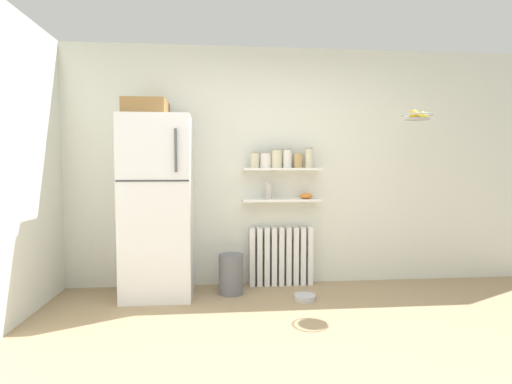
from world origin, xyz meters
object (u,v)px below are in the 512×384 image
at_px(storage_jar_1, 266,160).
at_px(storage_jar_2, 276,158).
at_px(storage_jar_3, 287,158).
at_px(pet_food_bowl, 305,297).
at_px(trash_bin, 231,274).
at_px(radiator, 281,256).
at_px(storage_jar_4, 298,160).
at_px(storage_jar_5, 309,158).
at_px(vase, 269,191).
at_px(refrigerator, 158,203).
at_px(storage_jar_0, 255,160).
at_px(shelf_bowl, 306,196).
at_px(hanging_fruit_basket, 418,116).

xyz_separation_m(storage_jar_1, storage_jar_2, (0.12, 0.00, 0.02)).
height_order(storage_jar_2, storage_jar_3, storage_jar_3).
bearing_deg(pet_food_bowl, trash_bin, 160.26).
distance_m(radiator, storage_jar_4, 1.07).
bearing_deg(storage_jar_1, trash_bin, -149.96).
relative_size(storage_jar_4, storage_jar_5, 0.77).
bearing_deg(trash_bin, vase, 27.80).
relative_size(radiator, storage_jar_5, 3.15).
bearing_deg(storage_jar_2, trash_bin, -156.15).
distance_m(storage_jar_2, storage_jar_4, 0.24).
bearing_deg(pet_food_bowl, storage_jar_5, 74.17).
bearing_deg(vase, refrigerator, -170.03).
bearing_deg(storage_jar_0, trash_bin, -140.09).
xyz_separation_m(vase, trash_bin, (-0.42, -0.22, -0.84)).
xyz_separation_m(shelf_bowl, trash_bin, (-0.83, -0.22, -0.78)).
bearing_deg(storage_jar_5, vase, -180.00).
height_order(radiator, hanging_fruit_basket, hanging_fruit_basket).
relative_size(refrigerator, vase, 11.28).
bearing_deg(shelf_bowl, storage_jar_3, 180.00).
xyz_separation_m(storage_jar_1, pet_food_bowl, (0.34, -0.48, -1.35)).
relative_size(storage_jar_1, storage_jar_3, 0.82).
distance_m(vase, shelf_bowl, 0.41).
distance_m(storage_jar_1, storage_jar_5, 0.47).
height_order(vase, hanging_fruit_basket, hanging_fruit_basket).
bearing_deg(storage_jar_0, storage_jar_3, 0.00).
height_order(storage_jar_5, hanging_fruit_basket, hanging_fruit_basket).
height_order(storage_jar_1, shelf_bowl, storage_jar_1).
xyz_separation_m(storage_jar_1, shelf_bowl, (0.44, 0.00, -0.39)).
xyz_separation_m(storage_jar_3, storage_jar_4, (0.12, 0.00, -0.02)).
relative_size(refrigerator, storage_jar_5, 8.84).
bearing_deg(refrigerator, shelf_bowl, 7.39).
distance_m(storage_jar_0, pet_food_bowl, 1.50).
xyz_separation_m(storage_jar_0, shelf_bowl, (0.56, 0.00, -0.39)).
bearing_deg(radiator, hanging_fruit_basket, -22.27).
distance_m(storage_jar_3, storage_jar_4, 0.12).
distance_m(storage_jar_4, vase, 0.46).
bearing_deg(storage_jar_1, hanging_fruit_basket, -18.69).
height_order(storage_jar_2, vase, storage_jar_2).
height_order(storage_jar_0, shelf_bowl, storage_jar_0).
xyz_separation_m(vase, shelf_bowl, (0.41, 0.00, -0.05)).
bearing_deg(hanging_fruit_basket, pet_food_bowl, 179.54).
distance_m(storage_jar_4, pet_food_bowl, 1.43).
relative_size(radiator, hanging_fruit_basket, 2.33).
distance_m(storage_jar_2, shelf_bowl, 0.52).
relative_size(storage_jar_0, storage_jar_1, 1.01).
bearing_deg(storage_jar_0, pet_food_bowl, -46.53).
relative_size(trash_bin, pet_food_bowl, 1.94).
height_order(refrigerator, storage_jar_2, refrigerator).
distance_m(storage_jar_1, storage_jar_3, 0.24).
height_order(storage_jar_4, storage_jar_5, storage_jar_5).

